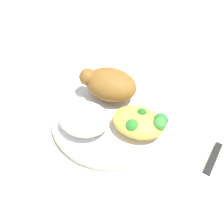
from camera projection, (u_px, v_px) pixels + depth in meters
ground_plane at (112, 121)px, 0.51m from camera, size 2.00×2.00×0.00m
plate at (112, 118)px, 0.51m from camera, size 0.25×0.25×0.02m
roasted_chicken at (109, 84)px, 0.52m from camera, size 0.13×0.08×0.06m
rice_pile at (84, 119)px, 0.47m from camera, size 0.10×0.09×0.04m
mac_cheese_with_broccoli at (140, 122)px, 0.46m from camera, size 0.11×0.08×0.05m
fork at (180, 159)px, 0.44m from camera, size 0.03×0.14×0.01m
knife at (207, 174)px, 0.42m from camera, size 0.04×0.19×0.01m
napkin at (58, 81)px, 0.61m from camera, size 0.11×0.14×0.00m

